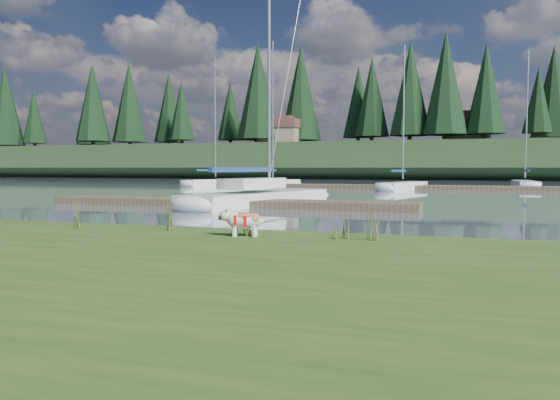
% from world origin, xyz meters
% --- Properties ---
extents(ground, '(200.00, 200.00, 0.00)m').
position_xyz_m(ground, '(0.00, 30.00, 0.00)').
color(ground, slate).
rests_on(ground, ground).
extents(bank, '(60.00, 9.00, 0.35)m').
position_xyz_m(bank, '(0.00, -6.00, 0.17)').
color(bank, '#2F4B19').
rests_on(bank, ground).
extents(ridge, '(200.00, 20.00, 5.00)m').
position_xyz_m(ridge, '(0.00, 73.00, 2.50)').
color(ridge, black).
rests_on(ridge, ground).
extents(bulldog, '(0.84, 0.46, 0.49)m').
position_xyz_m(bulldog, '(1.57, -2.61, 0.66)').
color(bulldog, silver).
rests_on(bulldog, bank).
extents(sailboat_main, '(4.33, 10.26, 14.37)m').
position_xyz_m(sailboat_main, '(-2.83, 11.06, 0.42)').
color(sailboat_main, silver).
rests_on(sailboat_main, ground).
extents(dock_near, '(16.00, 2.00, 0.30)m').
position_xyz_m(dock_near, '(-4.00, 9.00, 0.15)').
color(dock_near, '#4C3D2C').
rests_on(dock_near, ground).
extents(dock_far, '(26.00, 2.20, 0.30)m').
position_xyz_m(dock_far, '(2.00, 30.00, 0.15)').
color(dock_far, '#4C3D2C').
rests_on(dock_far, ground).
extents(sailboat_bg_0, '(4.06, 8.07, 11.59)m').
position_xyz_m(sailboat_bg_0, '(-15.38, 33.23, 0.32)').
color(sailboat_bg_0, silver).
rests_on(sailboat_bg_0, ground).
extents(sailboat_bg_1, '(2.91, 8.45, 12.34)m').
position_xyz_m(sailboat_bg_1, '(-9.75, 32.48, 0.33)').
color(sailboat_bg_1, silver).
rests_on(sailboat_bg_1, ground).
extents(sailboat_bg_2, '(3.41, 7.06, 10.59)m').
position_xyz_m(sailboat_bg_2, '(1.50, 29.17, 0.33)').
color(sailboat_bg_2, silver).
rests_on(sailboat_bg_2, ground).
extents(sailboat_bg_3, '(1.64, 7.50, 11.03)m').
position_xyz_m(sailboat_bg_3, '(10.19, 36.14, 0.33)').
color(sailboat_bg_3, silver).
rests_on(sailboat_bg_3, ground).
extents(weed_0, '(0.17, 0.14, 0.68)m').
position_xyz_m(weed_0, '(-0.22, -2.23, 0.63)').
color(weed_0, '#475B23').
rests_on(weed_0, bank).
extents(weed_1, '(0.17, 0.14, 0.53)m').
position_xyz_m(weed_1, '(1.61, -2.58, 0.57)').
color(weed_1, '#475B23').
rests_on(weed_1, bank).
extents(weed_2, '(0.17, 0.14, 0.65)m').
position_xyz_m(weed_2, '(3.52, -2.33, 0.62)').
color(weed_2, '#475B23').
rests_on(weed_2, bank).
extents(weed_3, '(0.17, 0.14, 0.62)m').
position_xyz_m(weed_3, '(-2.21, -2.55, 0.61)').
color(weed_3, '#475B23').
rests_on(weed_3, bank).
extents(weed_4, '(0.17, 0.14, 0.39)m').
position_xyz_m(weed_4, '(3.31, -2.44, 0.51)').
color(weed_4, '#475B23').
rests_on(weed_4, bank).
extents(weed_5, '(0.17, 0.14, 0.65)m').
position_xyz_m(weed_5, '(3.98, -2.48, 0.62)').
color(weed_5, '#475B23').
rests_on(weed_5, bank).
extents(mud_lip, '(60.00, 0.50, 0.14)m').
position_xyz_m(mud_lip, '(0.00, -1.60, 0.07)').
color(mud_lip, '#33281C').
rests_on(mud_lip, ground).
extents(conifer_0, '(5.72, 5.72, 14.15)m').
position_xyz_m(conifer_0, '(-55.00, 67.00, 12.64)').
color(conifer_0, '#382619').
rests_on(conifer_0, ridge).
extents(conifer_1, '(4.40, 4.40, 11.30)m').
position_xyz_m(conifer_1, '(-40.00, 71.00, 11.28)').
color(conifer_1, '#382619').
rests_on(conifer_1, ridge).
extents(conifer_2, '(6.60, 6.60, 16.05)m').
position_xyz_m(conifer_2, '(-25.00, 68.00, 13.54)').
color(conifer_2, '#382619').
rests_on(conifer_2, ridge).
extents(conifer_3, '(4.84, 4.84, 12.25)m').
position_xyz_m(conifer_3, '(-10.00, 72.00, 11.74)').
color(conifer_3, '#382619').
rests_on(conifer_3, ridge).
extents(conifer_4, '(6.16, 6.16, 15.10)m').
position_xyz_m(conifer_4, '(3.00, 66.00, 13.09)').
color(conifer_4, '#382619').
rests_on(conifer_4, ridge).
extents(conifer_5, '(3.96, 3.96, 10.35)m').
position_xyz_m(conifer_5, '(15.00, 70.00, 10.83)').
color(conifer_5, '#382619').
rests_on(conifer_5, ridge).
extents(house_0, '(6.30, 5.30, 4.65)m').
position_xyz_m(house_0, '(-22.00, 70.00, 7.31)').
color(house_0, gray).
rests_on(house_0, ridge).
extents(house_1, '(6.30, 5.30, 4.65)m').
position_xyz_m(house_1, '(6.00, 71.00, 7.31)').
color(house_1, gray).
rests_on(house_1, ridge).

